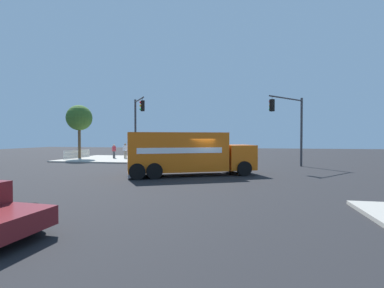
# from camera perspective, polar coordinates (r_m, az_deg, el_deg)

# --- Properties ---
(ground_plane) EXTENTS (100.00, 100.00, 0.00)m
(ground_plane) POSITION_cam_1_polar(r_m,az_deg,el_deg) (19.22, 1.20, -6.39)
(ground_plane) COLOR black
(sidewalk_corner_near) EXTENTS (10.01, 10.01, 0.14)m
(sidewalk_corner_near) POSITION_cam_1_polar(r_m,az_deg,el_deg) (34.43, -15.51, -2.90)
(sidewalk_corner_near) COLOR #9E998E
(sidewalk_corner_near) RESTS_ON ground
(delivery_truck) EXTENTS (5.86, 8.84, 2.91)m
(delivery_truck) POSITION_cam_1_polar(r_m,az_deg,el_deg) (19.10, -0.98, -1.85)
(delivery_truck) COLOR orange
(delivery_truck) RESTS_ON ground
(traffic_light_primary) EXTENTS (3.77, 3.23, 6.11)m
(traffic_light_primary) POSITION_cam_1_polar(r_m,az_deg,el_deg) (25.64, 19.59, 4.53)
(traffic_light_primary) COLOR #38383D
(traffic_light_primary) RESTS_ON ground
(traffic_light_secondary) EXTENTS (3.22, 2.16, 6.23)m
(traffic_light_secondary) POSITION_cam_1_polar(r_m,az_deg,el_deg) (27.60, -10.98, 4.65)
(traffic_light_secondary) COLOR #38383D
(traffic_light_secondary) RESTS_ON sidewalk_corner_near
(pedestrian_near_corner) EXTENTS (0.28, 0.52, 1.63)m
(pedestrian_near_corner) POSITION_cam_1_polar(r_m,az_deg,el_deg) (34.61, -15.53, -1.23)
(pedestrian_near_corner) COLOR #4C4C51
(pedestrian_near_corner) RESTS_ON sidewalk_corner_near
(pedestrian_crossing) EXTENTS (0.38, 0.44, 1.75)m
(pedestrian_crossing) POSITION_cam_1_polar(r_m,az_deg,el_deg) (33.82, -13.37, -1.14)
(pedestrian_crossing) COLOR gray
(pedestrian_crossing) RESTS_ON sidewalk_corner_near
(picket_fence_run) EXTENTS (5.32, 0.05, 0.95)m
(picket_fence_run) POSITION_cam_1_polar(r_m,az_deg,el_deg) (36.74, -22.20, -1.83)
(picket_fence_run) COLOR silver
(picket_fence_run) RESTS_ON sidewalk_corner_near
(shade_tree_near) EXTENTS (2.97, 2.97, 6.25)m
(shade_tree_near) POSITION_cam_1_polar(r_m,az_deg,el_deg) (35.79, -21.89, 4.89)
(shade_tree_near) COLOR brown
(shade_tree_near) RESTS_ON sidewalk_corner_near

